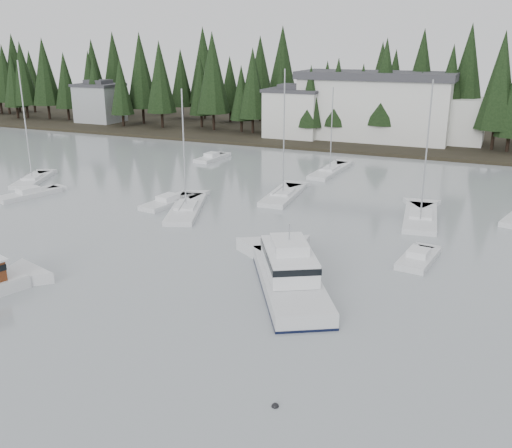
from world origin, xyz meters
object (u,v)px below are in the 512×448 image
at_px(runabout_0, 29,195).
at_px(runabout_3, 212,159).
at_px(sailboat_4, 330,172).
at_px(runabout_4, 168,203).
at_px(cabin_cruiser_center, 290,278).
at_px(house_west, 294,112).
at_px(sailboat_6, 420,219).
at_px(harbor_inn, 388,107).
at_px(sailboat_7, 283,197).
at_px(house_far_west, 100,102).
at_px(sailboat_5, 186,210).
at_px(sailboat_1, 32,181).
at_px(runabout_1, 418,260).

relative_size(runabout_0, runabout_3, 1.14).
height_order(sailboat_4, runabout_4, sailboat_4).
bearing_deg(cabin_cruiser_center, house_west, -10.21).
xyz_separation_m(sailboat_6, runabout_0, (-40.41, -8.22, 0.06)).
bearing_deg(runabout_4, house_west, 10.06).
distance_m(harbor_inn, sailboat_7, 39.84).
height_order(harbor_inn, sailboat_6, sailboat_6).
bearing_deg(cabin_cruiser_center, house_far_west, 16.47).
bearing_deg(runabout_3, sailboat_4, -89.76).
bearing_deg(harbor_inn, sailboat_6, -74.57).
distance_m(harbor_inn, runabout_4, 48.84).
height_order(house_west, runabout_3, house_west).
height_order(house_west, harbor_inn, harbor_inn).
bearing_deg(runabout_4, harbor_inn, -8.16).
height_order(sailboat_5, sailboat_6, sailboat_6).
xyz_separation_m(sailboat_6, runabout_4, (-24.82, -4.89, 0.06)).
bearing_deg(house_west, sailboat_1, -113.92).
distance_m(harbor_inn, runabout_3, 31.92).
distance_m(house_west, sailboat_7, 38.09).
height_order(harbor_inn, sailboat_1, sailboat_1).
relative_size(sailboat_1, sailboat_5, 1.17).
bearing_deg(sailboat_4, sailboat_7, 177.81).
xyz_separation_m(house_west, sailboat_6, (26.57, -38.43, -4.59)).
relative_size(house_west, runabout_0, 1.32).
relative_size(cabin_cruiser_center, runabout_0, 1.72).
relative_size(house_west, sailboat_7, 0.68).
bearing_deg(house_far_west, house_west, -2.73).
relative_size(house_far_west, harbor_inn, 0.29).
height_order(house_west, sailboat_7, sailboat_7).
xyz_separation_m(harbor_inn, runabout_4, (-13.29, -46.66, -5.64)).
distance_m(cabin_cruiser_center, runabout_4, 23.87).
relative_size(cabin_cruiser_center, sailboat_4, 1.11).
relative_size(house_far_west, runabout_4, 1.22).
xyz_separation_m(sailboat_5, runabout_0, (-18.53, -2.02, 0.07)).
bearing_deg(runabout_3, sailboat_7, -127.91).
bearing_deg(runabout_4, runabout_1, -95.47).
distance_m(house_west, sailboat_4, 26.13).
relative_size(sailboat_5, runabout_4, 1.79).
bearing_deg(harbor_inn, runabout_3, -129.23).
height_order(sailboat_5, runabout_0, sailboat_5).
relative_size(cabin_cruiser_center, sailboat_6, 0.92).
bearing_deg(runabout_4, sailboat_1, 92.37).
distance_m(cabin_cruiser_center, sailboat_5, 20.75).
distance_m(sailboat_6, runabout_3, 35.91).
height_order(sailboat_1, sailboat_7, sailboat_1).
bearing_deg(sailboat_5, sailboat_4, -40.94).
bearing_deg(sailboat_5, sailboat_7, -59.70).
bearing_deg(house_west, runabout_4, -87.69).
xyz_separation_m(house_west, runabout_3, (-4.82, -21.00, -4.52)).
relative_size(runabout_0, runabout_4, 1.04).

